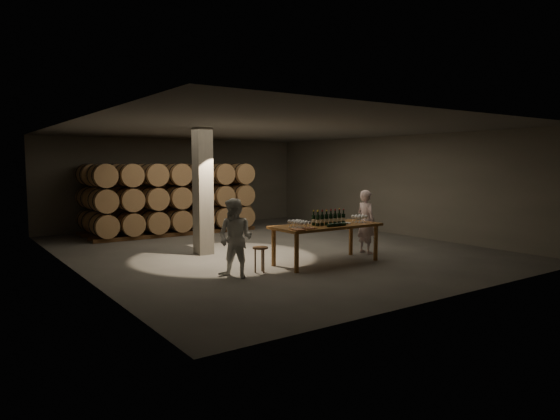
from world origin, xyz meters
TOP-DOWN VIEW (x-y plane):
  - room at (-1.80, 0.20)m, footprint 12.00×12.00m
  - tasting_table at (0.00, -2.50)m, footprint 2.60×1.10m
  - barrel_stack_back at (-0.57, 5.20)m, footprint 6.26×0.95m
  - barrel_stack_front at (-0.96, 3.80)m, footprint 5.48×0.95m
  - bottle_cluster at (0.06, -2.51)m, footprint 0.87×0.24m
  - lying_bottles at (-0.02, -2.88)m, footprint 0.61×0.08m
  - glass_cluster_left at (-0.86, -2.61)m, footprint 0.30×0.52m
  - glass_cluster_right at (0.96, -2.59)m, footprint 0.31×0.31m
  - plate at (0.51, -2.56)m, footprint 0.31×0.31m
  - notebook_near at (-0.81, -2.88)m, footprint 0.24×0.20m
  - notebook_corner at (-1.11, -2.89)m, footprint 0.25×0.30m
  - pen at (-0.68, -2.91)m, footprint 0.16×0.03m
  - stool at (-1.79, -2.47)m, footprint 0.33×0.33m
  - person_man at (1.66, -2.11)m, footprint 0.42×0.61m
  - person_woman at (-2.46, -2.58)m, footprint 0.91×0.98m

SIDE VIEW (x-z plane):
  - stool at x=-1.79m, z-range 0.17..0.72m
  - tasting_table at x=0.00m, z-range 0.35..1.25m
  - person_woman at x=-2.46m, z-range 0.00..1.61m
  - person_man at x=1.66m, z-range 0.00..1.63m
  - pen at x=-0.68m, z-range 0.90..0.91m
  - plate at x=0.51m, z-range 0.90..0.92m
  - notebook_corner at x=-1.11m, z-range 0.90..0.92m
  - notebook_near at x=-0.81m, z-range 0.90..0.93m
  - lying_bottles at x=-0.02m, z-range 0.90..0.98m
  - glass_cluster_left at x=-0.86m, z-range 0.94..1.10m
  - bottle_cluster at x=0.06m, z-range 0.85..1.20m
  - glass_cluster_right at x=0.96m, z-range 0.94..1.12m
  - barrel_stack_front at x=-0.96m, z-range 0.04..2.35m
  - barrel_stack_back at x=-0.57m, z-range 0.04..2.35m
  - room at x=-1.80m, z-range -4.40..7.60m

